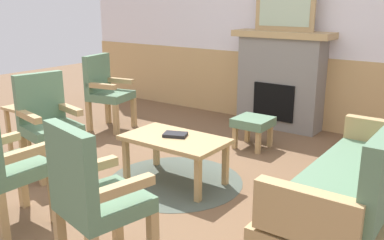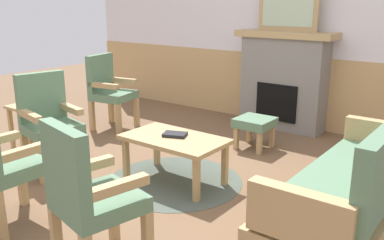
% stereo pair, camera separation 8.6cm
% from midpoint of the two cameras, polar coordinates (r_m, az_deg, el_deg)
% --- Properties ---
extents(ground_plane, '(14.00, 14.00, 0.00)m').
position_cam_midpoint_polar(ground_plane, '(4.02, -3.58, -8.67)').
color(ground_plane, brown).
extents(wall_back, '(7.20, 0.14, 2.70)m').
position_cam_midpoint_polar(wall_back, '(5.91, 12.75, 11.98)').
color(wall_back, white).
rests_on(wall_back, ground_plane).
extents(fireplace, '(1.30, 0.44, 1.28)m').
position_cam_midpoint_polar(fireplace, '(5.76, 11.36, 5.36)').
color(fireplace, gray).
rests_on(fireplace, ground_plane).
extents(framed_picture, '(0.80, 0.04, 0.56)m').
position_cam_midpoint_polar(framed_picture, '(5.67, 11.87, 14.41)').
color(framed_picture, tan).
rests_on(framed_picture, fireplace).
extents(couch, '(0.70, 1.80, 0.98)m').
position_cam_midpoint_polar(couch, '(3.23, 20.53, -8.37)').
color(couch, tan).
rests_on(couch, ground_plane).
extents(coffee_table, '(0.96, 0.56, 0.44)m').
position_cam_midpoint_polar(coffee_table, '(3.96, -2.95, -3.08)').
color(coffee_table, tan).
rests_on(coffee_table, ground_plane).
extents(round_rug, '(1.28, 1.28, 0.01)m').
position_cam_midpoint_polar(round_rug, '(4.09, -2.87, -8.16)').
color(round_rug, '#4C564C').
rests_on(round_rug, ground_plane).
extents(book_on_table, '(0.25, 0.21, 0.03)m').
position_cam_midpoint_polar(book_on_table, '(3.97, -2.88, -1.97)').
color(book_on_table, black).
rests_on(book_on_table, coffee_table).
extents(footstool, '(0.40, 0.40, 0.36)m').
position_cam_midpoint_polar(footstool, '(4.95, 7.69, -0.54)').
color(footstool, tan).
rests_on(footstool, ground_plane).
extents(armchair_near_fireplace, '(0.57, 0.57, 0.98)m').
position_cam_midpoint_polar(armchair_near_fireplace, '(5.73, -11.88, 4.11)').
color(armchair_near_fireplace, tan).
rests_on(armchair_near_fireplace, ground_plane).
extents(armchair_by_window_left, '(0.57, 0.57, 0.98)m').
position_cam_midpoint_polar(armchair_by_window_left, '(4.41, -19.36, 0.10)').
color(armchair_by_window_left, tan).
rests_on(armchair_by_window_left, ground_plane).
extents(armchair_front_center, '(0.57, 0.57, 0.98)m').
position_cam_midpoint_polar(armchair_front_center, '(2.68, -14.03, -9.52)').
color(armchair_front_center, tan).
rests_on(armchair_front_center, ground_plane).
extents(side_table, '(0.44, 0.44, 0.55)m').
position_cam_midpoint_polar(side_table, '(5.02, -21.18, 0.52)').
color(side_table, tan).
rests_on(side_table, ground_plane).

